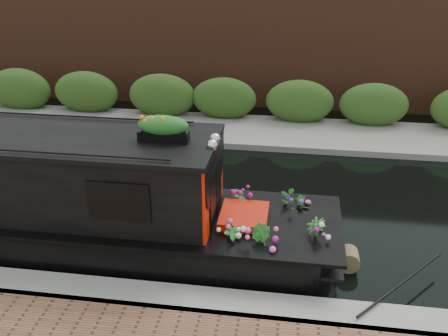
# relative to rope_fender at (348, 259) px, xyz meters

# --- Properties ---
(ground) EXTENTS (80.00, 80.00, 0.00)m
(ground) POSITION_rel_rope_fender_xyz_m (-3.05, 1.85, -0.18)
(ground) COLOR black
(ground) RESTS_ON ground
(near_bank_coping) EXTENTS (40.00, 0.60, 0.50)m
(near_bank_coping) POSITION_rel_rope_fender_xyz_m (-3.05, -1.45, -0.18)
(near_bank_coping) COLOR gray
(near_bank_coping) RESTS_ON ground
(far_bank_path) EXTENTS (40.00, 2.40, 0.34)m
(far_bank_path) POSITION_rel_rope_fender_xyz_m (-3.05, 6.05, -0.18)
(far_bank_path) COLOR slate
(far_bank_path) RESTS_ON ground
(far_hedge) EXTENTS (40.00, 1.10, 2.80)m
(far_hedge) POSITION_rel_rope_fender_xyz_m (-3.05, 6.95, -0.18)
(far_hedge) COLOR #2C4E1A
(far_hedge) RESTS_ON ground
(far_brick_wall) EXTENTS (40.00, 1.00, 8.00)m
(far_brick_wall) POSITION_rel_rope_fender_xyz_m (-3.05, 9.05, -0.18)
(far_brick_wall) COLOR #552D1C
(far_brick_wall) RESTS_ON ground
(rope_fender) EXTENTS (0.37, 0.36, 0.37)m
(rope_fender) POSITION_rel_rope_fender_xyz_m (0.00, 0.00, 0.00)
(rope_fender) COLOR brown
(rope_fender) RESTS_ON ground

